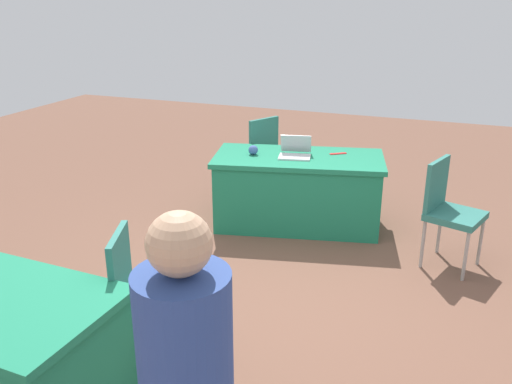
# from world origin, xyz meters

# --- Properties ---
(ground_plane) EXTENTS (14.40, 14.40, 0.00)m
(ground_plane) POSITION_xyz_m (0.00, 0.00, 0.00)
(ground_plane) COLOR brown
(table_foreground) EXTENTS (1.87, 1.18, 0.75)m
(table_foreground) POSITION_xyz_m (0.18, -1.54, 0.38)
(table_foreground) COLOR #1E7A56
(table_foreground) RESTS_ON ground
(chair_near_front) EXTENTS (0.56, 0.56, 0.97)m
(chair_near_front) POSITION_xyz_m (-1.32, -1.14, 0.56)
(chair_near_front) COLOR #9E9993
(chair_near_front) RESTS_ON ground
(chair_tucked_left) EXTENTS (0.60, 0.60, 0.98)m
(chair_tucked_left) POSITION_xyz_m (0.88, -2.17, 0.57)
(chair_tucked_left) COLOR #9E9993
(chair_tucked_left) RESTS_ON ground
(chair_tucked_right) EXTENTS (0.57, 0.57, 0.96)m
(chair_tucked_right) POSITION_xyz_m (0.43, 1.08, 0.55)
(chair_tucked_right) COLOR #9E9993
(chair_tucked_right) RESTS_ON ground
(laptop_silver) EXTENTS (0.37, 0.35, 0.21)m
(laptop_silver) POSITION_xyz_m (0.22, -1.52, 0.79)
(laptop_silver) COLOR silver
(laptop_silver) RESTS_ON table_foreground
(yarn_ball) EXTENTS (0.10, 0.10, 0.10)m
(yarn_ball) POSITION_xyz_m (0.64, -1.43, 0.80)
(yarn_ball) COLOR #3F5999
(yarn_ball) RESTS_ON table_foreground
(scissors_red) EXTENTS (0.17, 0.13, 0.01)m
(scissors_red) POSITION_xyz_m (-0.18, -1.77, 0.76)
(scissors_red) COLOR red
(scissors_red) RESTS_ON table_foreground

